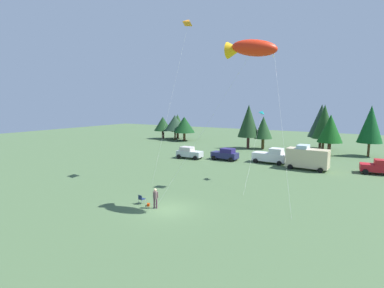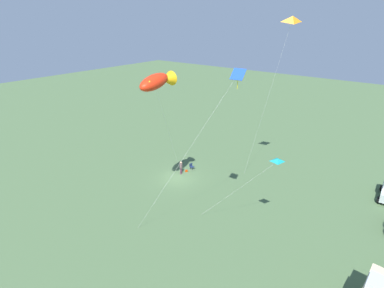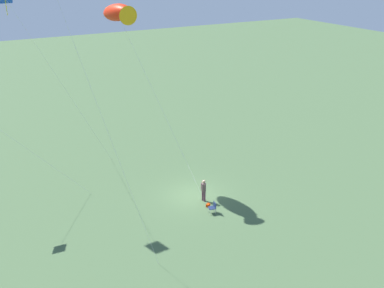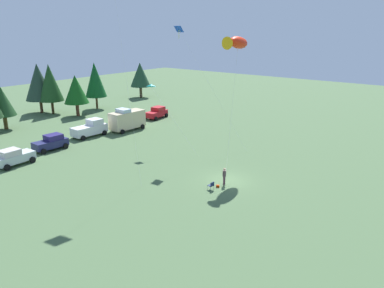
{
  "view_description": "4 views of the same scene",
  "coord_description": "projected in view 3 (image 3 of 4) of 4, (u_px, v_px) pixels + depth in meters",
  "views": [
    {
      "loc": [
        14.31,
        -19.99,
        8.97
      ],
      "look_at": [
        -0.08,
        4.19,
        5.14
      ],
      "focal_mm": 28.0,
      "sensor_mm": 36.0,
      "label": 1
    },
    {
      "loc": [
        24.54,
        21.38,
        18.3
      ],
      "look_at": [
        -0.91,
        1.59,
        4.67
      ],
      "focal_mm": 28.0,
      "sensor_mm": 36.0,
      "label": 2
    },
    {
      "loc": [
        -26.57,
        14.75,
        17.04
      ],
      "look_at": [
        -2.16,
        1.3,
        5.37
      ],
      "focal_mm": 42.0,
      "sensor_mm": 36.0,
      "label": 3
    },
    {
      "loc": [
        -29.82,
        -18.57,
        14.74
      ],
      "look_at": [
        -0.38,
        4.23,
        3.15
      ],
      "focal_mm": 35.0,
      "sensor_mm": 36.0,
      "label": 4
    }
  ],
  "objects": [
    {
      "name": "ground_plane",
      "position": [
        193.0,
        196.0,
        34.62
      ],
      "size": [
        160.0,
        160.0,
        0.0
      ],
      "primitive_type": "plane",
      "color": "#47623D"
    },
    {
      "name": "person_kite_flyer",
      "position": [
        204.0,
        189.0,
        33.49
      ],
      "size": [
        0.52,
        0.4,
        1.74
      ],
      "rotation": [
        0.0,
        0.0,
        1.76
      ],
      "color": "#593243",
      "rests_on": "ground"
    },
    {
      "name": "folding_chair",
      "position": [
        213.0,
        207.0,
        32.12
      ],
      "size": [
        0.56,
        0.56,
        0.82
      ],
      "rotation": [
        0.0,
        0.0,
        1.39
      ],
      "color": "#192749",
      "rests_on": "ground"
    },
    {
      "name": "backpack_on_grass",
      "position": [
        208.0,
        205.0,
        33.05
      ],
      "size": [
        0.36,
        0.39,
        0.22
      ],
      "primitive_type": "cube",
      "rotation": [
        0.0,
        0.0,
        5.3
      ],
      "color": "#B72F05",
      "rests_on": "ground"
    },
    {
      "name": "kite_large_fish",
      "position": [
        119.0,
        13.0,
        32.87
      ],
      "size": [
        9.24,
        4.35,
        14.07
      ],
      "color": "red",
      "rests_on": "ground"
    },
    {
      "name": "kite_diamond_blue",
      "position": [
        11.0,
        7.0,
        29.12
      ],
      "size": [
        4.44,
        8.01,
        14.96
      ],
      "color": "blue",
      "rests_on": "ground"
    }
  ]
}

